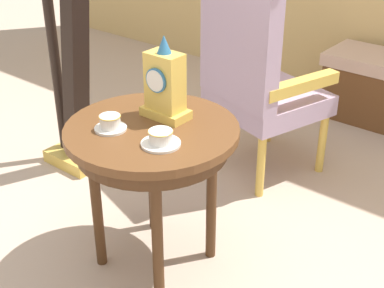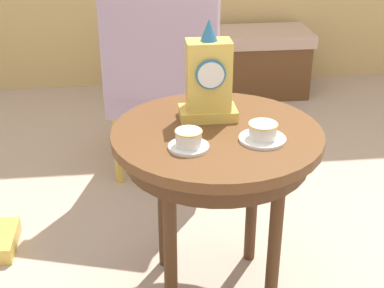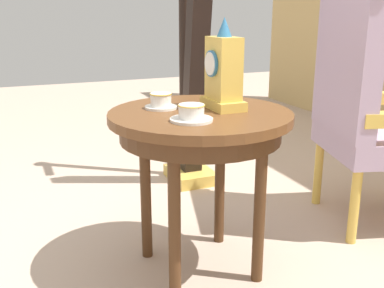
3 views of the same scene
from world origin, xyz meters
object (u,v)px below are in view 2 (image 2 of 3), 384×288
(teacup_left, at_px, (189,140))
(window_bench, at_px, (227,63))
(mantel_clock, at_px, (208,80))
(side_table, at_px, (217,152))
(armchair, at_px, (166,63))
(teacup_right, at_px, (263,133))

(teacup_left, bearing_deg, window_bench, 76.95)
(mantel_clock, bearing_deg, teacup_left, -112.19)
(teacup_left, xyz_separation_m, mantel_clock, (0.09, 0.22, 0.11))
(side_table, xyz_separation_m, armchair, (-0.10, 0.89, 0.02))
(teacup_left, relative_size, teacup_right, 0.85)
(side_table, relative_size, window_bench, 0.61)
(side_table, height_order, mantel_clock, mantel_clock)
(teacup_left, xyz_separation_m, window_bench, (0.49, 2.10, -0.45))
(armchair, bearing_deg, side_table, -83.38)
(armchair, xyz_separation_m, window_bench, (0.49, 1.09, -0.37))
(side_table, height_order, teacup_right, teacup_right)
(teacup_left, bearing_deg, armchair, 89.95)
(teacup_right, bearing_deg, side_table, 145.21)
(teacup_left, relative_size, armchair, 0.11)
(teacup_left, height_order, mantel_clock, mantel_clock)
(teacup_right, bearing_deg, mantel_clock, 127.36)
(side_table, distance_m, teacup_right, 0.19)
(teacup_left, bearing_deg, teacup_right, 7.09)
(side_table, xyz_separation_m, teacup_right, (0.13, -0.09, 0.10))
(window_bench, bearing_deg, teacup_left, -103.05)
(armchair, height_order, window_bench, armchair)
(teacup_right, xyz_separation_m, mantel_clock, (-0.14, 0.19, 0.11))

